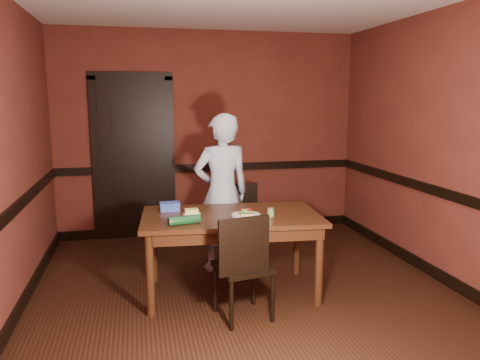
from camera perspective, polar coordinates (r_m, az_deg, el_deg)
name	(u,v)px	position (r m, az deg, el deg)	size (l,w,h in m)	color
floor	(248,298)	(4.47, 1.01, -14.16)	(4.00, 4.50, 0.01)	black
wall_back	(209,134)	(6.31, -3.78, 5.61)	(4.00, 0.02, 2.70)	#5B241B
wall_front	(376,215)	(2.02, 16.29, -4.08)	(4.00, 0.02, 2.70)	#5B241B
wall_left	(1,160)	(4.12, -27.08, 2.24)	(0.02, 4.50, 2.70)	#5B241B
wall_right	(449,148)	(4.97, 24.13, 3.60)	(0.02, 4.50, 2.70)	#5B241B
dado_back	(210,167)	(6.34, -3.71, 1.54)	(4.00, 0.03, 0.10)	black
dado_left	(8,215)	(4.20, -26.39, -3.85)	(0.03, 4.50, 0.10)	black
dado_right	(444,193)	(5.02, 23.63, -1.51)	(0.03, 4.50, 0.10)	black
baseboard_back	(210,227)	(6.52, -3.63, -5.78)	(4.00, 0.03, 0.12)	black
baseboard_left	(17,313)	(4.46, -25.53, -14.40)	(0.03, 4.50, 0.12)	black
baseboard_right	(438,274)	(5.24, 22.99, -10.54)	(0.03, 4.50, 0.12)	black
door	(134,155)	(6.22, -12.85, 2.94)	(1.05, 0.07, 2.20)	black
dining_table	(231,254)	(4.44, -1.07, -9.01)	(1.63, 0.92, 0.76)	#351B0D
chair_far	(244,224)	(5.26, 0.49, -5.40)	(0.40, 0.40, 0.86)	black
chair_near	(243,265)	(3.95, 0.39, -10.31)	(0.43, 0.43, 0.92)	black
person	(222,193)	(4.96, -2.20, -1.56)	(0.61, 0.40, 1.67)	silver
sandwich_plate	(246,214)	(4.27, 0.72, -4.18)	(0.26, 0.26, 0.07)	white
sauce_jar	(271,212)	(4.27, 3.77, -3.91)	(0.07, 0.07, 0.08)	#5D8240
cheese_saucer	(192,212)	(4.36, -5.91, -3.92)	(0.16, 0.16, 0.05)	white
food_tub	(170,206)	(4.52, -8.54, -3.21)	(0.19, 0.13, 0.08)	blue
wrapped_veg	(184,220)	(4.02, -6.81, -4.88)	(0.08, 0.08, 0.27)	#123D1C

